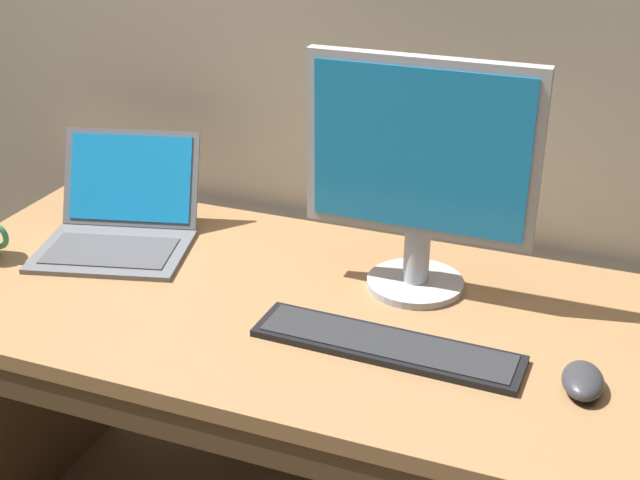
# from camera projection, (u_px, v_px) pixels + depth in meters

# --- Properties ---
(desk) EXTENTS (1.47, 0.72, 0.74)m
(desk) POSITION_uv_depth(u_px,v_px,m) (274.00, 398.00, 1.77)
(desk) COLOR #A87A4C
(desk) RESTS_ON ground
(laptop_space_gray) EXTENTS (0.39, 0.39, 0.21)m
(laptop_space_gray) POSITION_uv_depth(u_px,v_px,m) (120.00, 220.00, 1.88)
(laptop_space_gray) COLOR slate
(laptop_space_gray) RESTS_ON desk
(external_monitor) EXTENTS (0.44, 0.19, 0.47)m
(external_monitor) POSITION_uv_depth(u_px,v_px,m) (420.00, 169.00, 1.59)
(external_monitor) COLOR #B7B7BC
(external_monitor) RESTS_ON desk
(wired_keyboard) EXTENTS (0.48, 0.13, 0.02)m
(wired_keyboard) POSITION_uv_depth(u_px,v_px,m) (386.00, 345.00, 1.50)
(wired_keyboard) COLOR black
(wired_keyboard) RESTS_ON desk
(computer_mouse) EXTENTS (0.08, 0.11, 0.04)m
(computer_mouse) POSITION_uv_depth(u_px,v_px,m) (583.00, 381.00, 1.39)
(computer_mouse) COLOR #38383D
(computer_mouse) RESTS_ON desk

